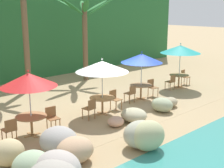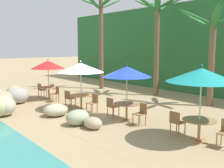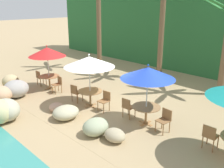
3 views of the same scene
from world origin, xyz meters
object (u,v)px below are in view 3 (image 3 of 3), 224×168
at_px(chair_blue_seaward, 165,119).
at_px(palm_tree_second, 163,9).
at_px(chair_red_inland, 40,77).
at_px(chair_white_seaward, 105,100).
at_px(chair_red_seaward, 58,83).
at_px(chair_teal_inland, 210,135).
at_px(umbrella_white, 89,62).
at_px(umbrella_blue, 148,73).
at_px(chair_blue_inland, 128,107).
at_px(palm_tree_nearest, 98,7).
at_px(umbrella_red, 47,52).
at_px(dining_table_white, 90,93).
at_px(dining_table_blue, 146,109).
at_px(dining_table_red, 49,78).
at_px(chair_white_inland, 76,92).

distance_m(chair_blue_seaward, palm_tree_second, 7.76).
relative_size(chair_red_inland, chair_white_seaward, 1.00).
bearing_deg(chair_red_seaward, chair_teal_inland, 3.42).
bearing_deg(chair_red_seaward, umbrella_white, 1.23).
xyz_separation_m(chair_red_inland, umbrella_blue, (7.15, 0.53, 1.57)).
distance_m(chair_blue_seaward, chair_blue_inland, 1.71).
bearing_deg(palm_tree_nearest, umbrella_red, -74.18).
distance_m(chair_red_inland, dining_table_white, 4.26).
height_order(dining_table_blue, chair_blue_seaward, chair_blue_seaward).
bearing_deg(palm_tree_nearest, chair_red_seaward, -65.44).
bearing_deg(umbrella_white, chair_blue_seaward, 5.92).
relative_size(umbrella_white, chair_white_seaward, 2.79).
bearing_deg(umbrella_blue, palm_tree_second, 120.55).
distance_m(dining_table_red, dining_table_white, 3.40).
xyz_separation_m(umbrella_white, chair_blue_inland, (2.05, 0.27, -1.58)).
bearing_deg(chair_white_inland, umbrella_red, 176.86).
bearing_deg(dining_table_white, chair_teal_inland, 4.44).
bearing_deg(dining_table_red, chair_white_inland, -3.14).
xyz_separation_m(umbrella_red, dining_table_blue, (6.30, 0.44, -1.45)).
relative_size(chair_white_seaward, chair_blue_inland, 1.00).
height_order(umbrella_white, dining_table_white, umbrella_white).
height_order(dining_table_red, chair_blue_seaward, chair_blue_seaward).
bearing_deg(palm_tree_second, umbrella_red, -117.29).
height_order(chair_teal_inland, palm_tree_second, palm_tree_second).
relative_size(dining_table_red, umbrella_white, 0.45).
height_order(umbrella_white, umbrella_blue, umbrella_white).
distance_m(chair_red_seaward, palm_tree_nearest, 6.57).
height_order(dining_table_red, chair_red_seaward, chair_red_seaward).
bearing_deg(chair_red_seaward, palm_tree_second, 69.60).
bearing_deg(dining_table_white, chair_white_seaward, 8.78).
xyz_separation_m(palm_tree_nearest, palm_tree_second, (4.46, 1.01, -0.06)).
bearing_deg(palm_tree_second, umbrella_blue, -59.45).
relative_size(chair_red_seaward, chair_blue_seaward, 1.00).
xyz_separation_m(chair_red_inland, chair_blue_seaward, (8.01, 0.53, 0.00)).
bearing_deg(umbrella_white, umbrella_blue, 7.62).
distance_m(umbrella_white, chair_white_seaward, 1.79).
xyz_separation_m(dining_table_red, dining_table_white, (3.40, 0.06, 0.00)).
xyz_separation_m(chair_blue_inland, palm_tree_nearest, (-6.85, 4.60, 3.72)).
bearing_deg(chair_red_seaward, dining_table_white, 1.23).
relative_size(dining_table_white, dining_table_blue, 1.00).
relative_size(dining_table_white, palm_tree_nearest, 0.17).
distance_m(chair_teal_inland, palm_tree_second, 8.75).
relative_size(chair_red_inland, chair_white_inland, 1.00).
bearing_deg(chair_blue_seaward, chair_white_inland, -172.72).
distance_m(umbrella_red, dining_table_white, 3.70).
distance_m(dining_table_red, chair_red_seaward, 0.86).
bearing_deg(chair_white_inland, umbrella_blue, 8.90).
bearing_deg(palm_tree_nearest, umbrella_blue, -30.21).
xyz_separation_m(chair_white_seaward, chair_teal_inland, (4.60, 0.29, 0.00)).
bearing_deg(chair_blue_seaward, palm_tree_second, 126.72).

